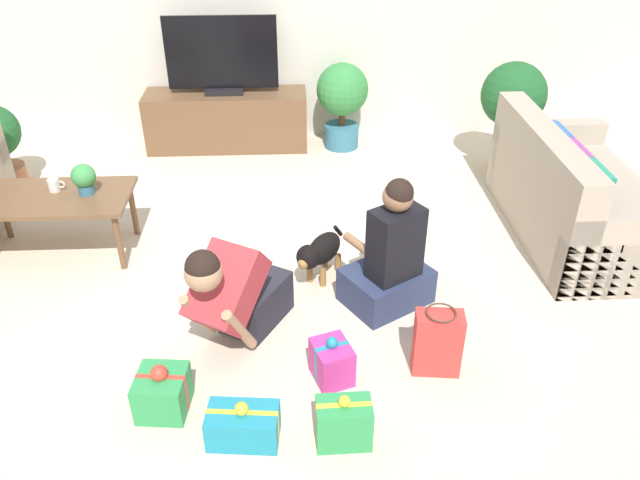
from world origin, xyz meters
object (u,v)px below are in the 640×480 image
person_kneeling (236,292)px  gift_box_b (332,362)px  gift_box_c (243,425)px  mug (54,185)px  tabletop_plant (84,178)px  person_sitting (390,261)px  potted_plant_back_right (342,98)px  dog (320,252)px  gift_box_a (162,392)px  gift_box_d (344,423)px  tv_console (227,120)px  sofa_right (574,198)px  coffee_table (53,202)px  potted_plant_corner_right (513,100)px  tv (222,59)px  gift_bag_a (437,342)px

person_kneeling → gift_box_b: 0.69m
gift_box_b → gift_box_c: size_ratio=0.79×
mug → tabletop_plant: bearing=-12.7°
person_sitting → gift_box_c: bearing=19.4°
potted_plant_back_right → person_sitting: bearing=-87.7°
dog → gift_box_a: bearing=-94.8°
gift_box_d → mug: (-1.91, 1.92, 0.38)m
potted_plant_back_right → gift_box_d: bearing=-94.3°
tv_console → gift_box_b: tv_console is taller
gift_box_c → gift_box_d: size_ratio=1.21×
sofa_right → coffee_table: size_ratio=1.57×
potted_plant_corner_right → gift_box_d: potted_plant_corner_right is taller
gift_box_a → gift_box_c: bearing=-27.4°
sofa_right → gift_box_c: 3.06m
gift_box_c → tabletop_plant: 2.23m
sofa_right → dog: sofa_right is taller
gift_box_b → mug: 2.43m
tv → potted_plant_corner_right: tv is taller
tv_console → tabletop_plant: (-0.83, -1.87, 0.31)m
potted_plant_back_right → gift_bag_a: (0.29, -3.20, -0.31)m
coffee_table → tv_console: tv_console is taller
tv_console → tabletop_plant: tabletop_plant is taller
coffee_table → gift_box_d: coffee_table is taller
dog → gift_bag_a: bearing=-22.8°
coffee_table → gift_box_c: coffee_table is taller
gift_box_d → gift_bag_a: bearing=40.8°
gift_box_a → mug: size_ratio=2.50×
potted_plant_corner_right → person_sitting: (-1.37, -2.01, -0.33)m
dog → tabletop_plant: size_ratio=2.15×
tv → tabletop_plant: tv is taller
tv → gift_bag_a: 3.61m
tabletop_plant → gift_bag_a: bearing=-31.7°
coffee_table → person_sitting: (2.30, -0.72, -0.09)m
potted_plant_back_right → person_kneeling: bearing=-106.5°
tv_console → tv: tv is taller
person_sitting → dog: size_ratio=1.91×
tv → dog: size_ratio=2.16×
gift_box_b → dog: bearing=91.2°
person_sitting → mug: person_sitting is taller
coffee_table → dog: bearing=-13.5°
sofa_right → tv_console: size_ratio=1.09×
gift_box_a → dog: bearing=52.1°
sofa_right → potted_plant_corner_right: (-0.14, 1.20, 0.35)m
gift_box_a → gift_box_b: (0.90, 0.18, 0.00)m
tabletop_plant → dog: bearing=-16.2°
person_kneeling → gift_bag_a: bearing=14.4°
coffee_table → gift_box_a: size_ratio=3.61×
gift_box_d → person_sitting: bearing=71.2°
person_sitting → gift_box_d: size_ratio=2.96×
person_sitting → gift_box_c: person_sitting is taller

